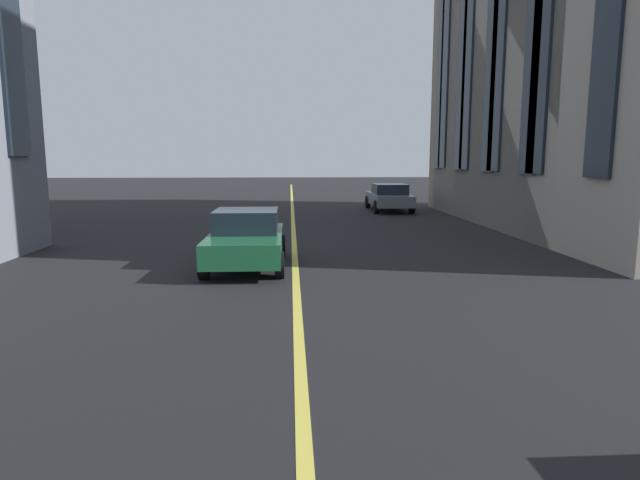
{
  "coord_description": "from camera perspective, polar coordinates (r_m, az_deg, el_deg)",
  "views": [
    {
      "loc": [
        5.96,
        0.11,
        2.67
      ],
      "look_at": [
        15.18,
        -0.4,
        1.25
      ],
      "focal_mm": 29.96,
      "sensor_mm": 36.0,
      "label": 1
    }
  ],
  "objects": [
    {
      "name": "building_right_far",
      "position": [
        25.98,
        28.09,
        18.84
      ],
      "size": [
        14.0,
        10.56,
        15.31
      ],
      "color": "gray",
      "rests_on": "ground_plane"
    },
    {
      "name": "car_green_parked_b",
      "position": [
        13.26,
        -7.88,
        0.15
      ],
      "size": [
        3.9,
        1.89,
        1.4
      ],
      "color": "#1E6038",
      "rests_on": "ground_plane"
    },
    {
      "name": "building_right_near",
      "position": [
        23.55,
        29.28,
        20.23
      ],
      "size": [
        17.03,
        8.75,
        15.56
      ],
      "color": "#A89E8E",
      "rests_on": "ground_plane"
    },
    {
      "name": "lane_centre_line",
      "position": [
        14.29,
        -2.7,
        -1.99
      ],
      "size": [
        80.0,
        0.16,
        0.01
      ],
      "color": "#D8C64C",
      "rests_on": "ground_plane"
    },
    {
      "name": "car_grey_trailing",
      "position": [
        27.38,
        7.38,
        4.58
      ],
      "size": [
        4.4,
        1.95,
        1.37
      ],
      "color": "slate",
      "rests_on": "ground_plane"
    }
  ]
}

